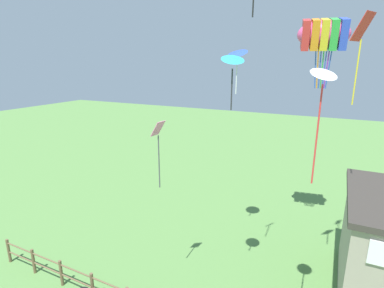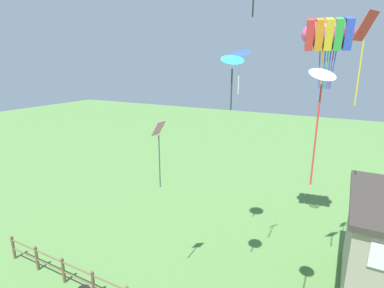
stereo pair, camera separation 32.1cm
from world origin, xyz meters
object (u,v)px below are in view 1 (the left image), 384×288
object	(u,v)px
kite_pink_diamond	(158,143)
kite_cyan_delta	(233,61)
kite_white_delta	(322,86)
kite_blue_delta	(237,54)
kite_red_diamond	(361,39)
kite_rainbow_parafoil	(324,34)

from	to	relation	value
kite_pink_diamond	kite_cyan_delta	bearing A→B (deg)	7.74
kite_white_delta	kite_cyan_delta	xyz separation A→B (m)	(-2.93, 0.90, 0.67)
kite_pink_diamond	kite_white_delta	distance (m)	6.27
kite_white_delta	kite_blue_delta	bearing A→B (deg)	130.86
kite_red_diamond	kite_pink_diamond	bearing A→B (deg)	-156.20
kite_pink_diamond	kite_blue_delta	xyz separation A→B (m)	(1.77, 4.08, 3.45)
kite_white_delta	kite_red_diamond	distance (m)	3.83
kite_pink_diamond	kite_red_diamond	size ratio (longest dim) A/B	0.87
kite_blue_delta	kite_white_delta	bearing A→B (deg)	-49.14
kite_rainbow_parafoil	kite_white_delta	bearing A→B (deg)	-85.34
kite_pink_diamond	kite_white_delta	world-z (taller)	kite_white_delta
kite_red_diamond	kite_cyan_delta	distance (m)	4.65
kite_pink_diamond	kite_blue_delta	size ratio (longest dim) A/B	1.33
kite_rainbow_parafoil	kite_red_diamond	distance (m)	4.73
kite_blue_delta	kite_cyan_delta	world-z (taller)	kite_blue_delta
kite_rainbow_parafoil	kite_pink_diamond	distance (m)	10.00
kite_pink_diamond	kite_red_diamond	xyz separation A→B (m)	(6.64, 2.93, 3.86)
kite_cyan_delta	kite_red_diamond	bearing A→B (deg)	33.69
kite_red_diamond	kite_cyan_delta	xyz separation A→B (m)	(-3.82, -2.55, -0.75)
kite_rainbow_parafoil	kite_blue_delta	world-z (taller)	kite_rainbow_parafoil
kite_red_diamond	kite_cyan_delta	size ratio (longest dim) A/B	1.66
kite_cyan_delta	kite_blue_delta	bearing A→B (deg)	105.89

